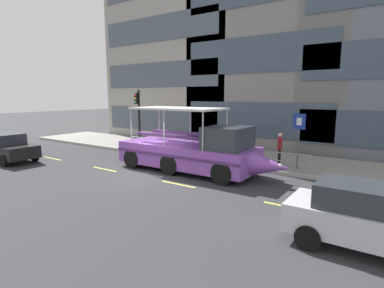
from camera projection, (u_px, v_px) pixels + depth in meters
ground_plane at (152, 172)px, 15.37m from camera, size 120.00×120.00×0.00m
sidewalk at (210, 153)px, 19.92m from camera, size 32.00×4.80×0.18m
curb_edge at (188, 159)px, 17.89m from camera, size 32.00×0.18×0.18m
lane_centreline at (138, 176)px, 14.55m from camera, size 25.80×0.12×0.01m
curb_guardrail at (205, 149)px, 17.53m from camera, size 11.87×0.09×0.87m
traffic_light_pole at (138, 114)px, 20.50m from camera, size 0.24×0.46×3.98m
parking_sign at (299, 132)px, 15.00m from camera, size 0.60×0.12×2.74m
duck_tour_boat at (195, 151)px, 15.17m from camera, size 8.99×2.62×3.20m
pedestrian_near_bow at (280, 145)px, 16.09m from camera, size 0.32×0.42×1.69m
pedestrian_mid_left at (220, 142)px, 17.76m from camera, size 0.39×0.28×1.52m
pedestrian_mid_right at (208, 140)px, 18.71m from camera, size 0.22×0.44×1.53m
background_car_west at (378, 219)px, 7.37m from camera, size 4.33×1.86×1.66m
background_car_east at (5, 147)px, 17.88m from camera, size 4.49×1.88×1.61m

